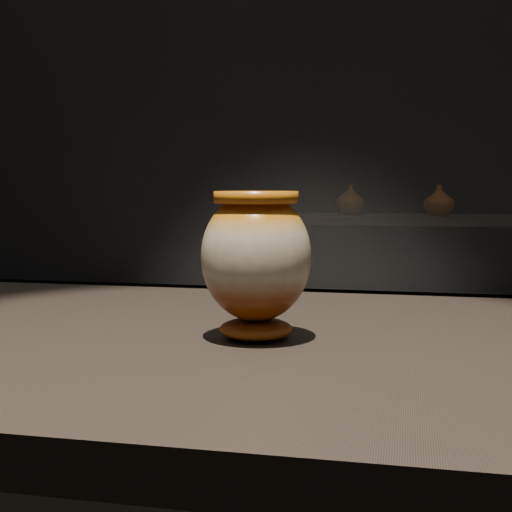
% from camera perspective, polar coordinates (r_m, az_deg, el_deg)
% --- Properties ---
extents(main_vase, '(0.18, 0.18, 0.19)m').
position_cam_1_polar(main_vase, '(0.92, 0.00, -0.22)').
color(main_vase, '#6F2B09').
rests_on(main_vase, display_plinth).
extents(back_shelf, '(2.00, 0.60, 0.90)m').
position_cam_1_polar(back_shelf, '(4.62, 14.23, -0.12)').
color(back_shelf, black).
rests_on(back_shelf, ground).
extents(back_vase_left, '(0.25, 0.25, 0.19)m').
position_cam_1_polar(back_vase_left, '(4.65, 7.55, 4.51)').
color(back_vase_left, brown).
rests_on(back_vase_left, back_shelf).
extents(back_vase_mid, '(0.24, 0.24, 0.19)m').
position_cam_1_polar(back_vase_mid, '(4.57, 14.43, 4.34)').
color(back_vase_mid, '#6F2B09').
rests_on(back_vase_mid, back_shelf).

